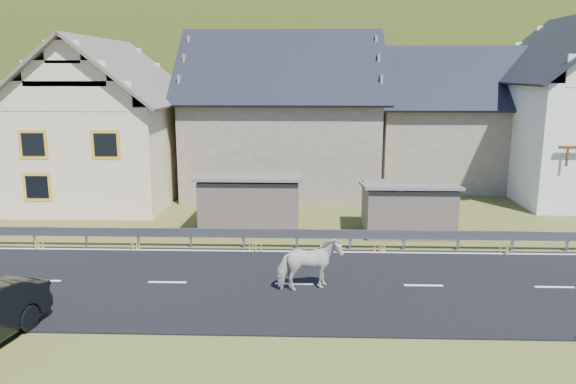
{
  "coord_description": "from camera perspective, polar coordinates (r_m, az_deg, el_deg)",
  "views": [
    {
      "loc": [
        0.35,
        -16.48,
        6.55
      ],
      "look_at": [
        -0.25,
        1.5,
        2.65
      ],
      "focal_mm": 35.0,
      "sensor_mm": 36.0,
      "label": 1
    }
  ],
  "objects": [
    {
      "name": "shed_left",
      "position": [
        23.73,
        -3.81,
        -1.07
      ],
      "size": [
        4.3,
        3.3,
        2.4
      ],
      "primitive_type": "cube",
      "color": "#6E6152",
      "rests_on": "ground"
    },
    {
      "name": "shed_right",
      "position": [
        23.53,
        12.03,
        -1.69
      ],
      "size": [
        3.8,
        2.9,
        2.2
      ],
      "primitive_type": "cube",
      "color": "#6E6152",
      "rests_on": "ground"
    },
    {
      "name": "guardrail",
      "position": [
        21.04,
        0.89,
        -4.31
      ],
      "size": [
        28.1,
        0.09,
        0.75
      ],
      "color": "#93969B",
      "rests_on": "ground"
    },
    {
      "name": "ground",
      "position": [
        17.74,
        0.67,
        -9.44
      ],
      "size": [
        160.0,
        160.0,
        0.0
      ],
      "primitive_type": "plane",
      "color": "#3E481D",
      "rests_on": "ground"
    },
    {
      "name": "horse",
      "position": [
        17.02,
        2.2,
        -7.37
      ],
      "size": [
        1.39,
        2.07,
        1.61
      ],
      "primitive_type": "imported",
      "rotation": [
        0.0,
        0.0,
        1.87
      ],
      "color": "beige",
      "rests_on": "road"
    },
    {
      "name": "mountain",
      "position": [
        198.32,
        3.26,
        4.52
      ],
      "size": [
        440.0,
        280.0,
        260.0
      ],
      "primitive_type": "ellipsoid",
      "color": "#253610",
      "rests_on": "ground"
    },
    {
      "name": "conifer_patch",
      "position": [
        138.06,
        -22.15,
        11.13
      ],
      "size": [
        76.0,
        50.0,
        28.0
      ],
      "primitive_type": "ellipsoid",
      "color": "black",
      "rests_on": "ground"
    },
    {
      "name": "house_stone_b",
      "position": [
        34.66,
        16.53,
        7.91
      ],
      "size": [
        9.8,
        8.8,
        8.1
      ],
      "color": "gray",
      "rests_on": "ground"
    },
    {
      "name": "road",
      "position": [
        17.73,
        0.67,
        -9.38
      ],
      "size": [
        60.0,
        7.0,
        0.04
      ],
      "primitive_type": "cube",
      "color": "black",
      "rests_on": "ground"
    },
    {
      "name": "house_stone_a",
      "position": [
        31.57,
        -0.54,
        8.75
      ],
      "size": [
        10.8,
        9.8,
        8.9
      ],
      "color": "gray",
      "rests_on": "ground"
    },
    {
      "name": "house_cream",
      "position": [
        30.38,
        -18.17,
        7.49
      ],
      "size": [
        7.8,
        9.8,
        8.3
      ],
      "color": "beige",
      "rests_on": "ground"
    },
    {
      "name": "lane_markings",
      "position": [
        17.72,
        0.67,
        -9.31
      ],
      "size": [
        60.0,
        6.6,
        0.01
      ],
      "primitive_type": "cube",
      "color": "silver",
      "rests_on": "road"
    }
  ]
}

